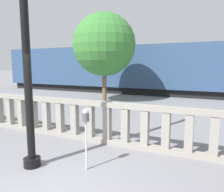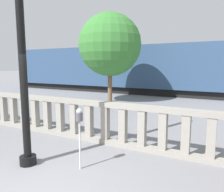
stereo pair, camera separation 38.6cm
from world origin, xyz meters
name	(u,v)px [view 2 (the right image)]	position (x,y,z in m)	size (l,w,h in m)	color
balustrade	(114,124)	(0.00, 3.14, 0.62)	(14.03, 0.24, 1.23)	gray
lamppost	(20,13)	(-1.19, 1.12, 3.35)	(0.37, 0.37, 6.94)	black
parking_meter	(79,122)	(0.01, 1.50, 1.07)	(0.15, 0.15, 1.36)	silver
train_near	(133,69)	(-4.22, 14.71, 1.99)	(22.54, 2.97, 4.39)	black
tree_left	(110,45)	(-3.69, 9.75, 3.51)	(3.82, 3.82, 5.42)	brown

